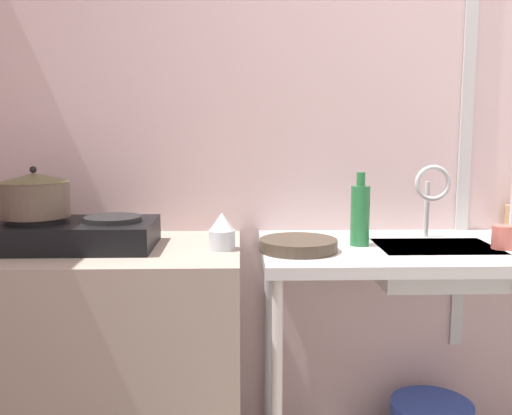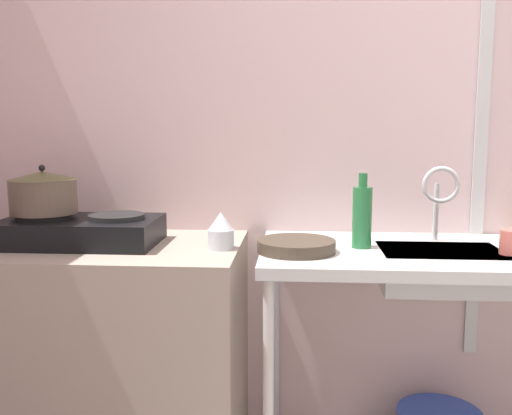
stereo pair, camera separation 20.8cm
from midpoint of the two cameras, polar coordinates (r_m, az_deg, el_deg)
The scene contains 12 objects.
wall_back at distance 2.56m, azimuth 17.33°, elevation 6.23°, with size 5.02×0.10×2.48m, color beige.
wall_metal_strip at distance 2.51m, azimuth 17.76°, elevation 9.02°, with size 0.05×0.01×1.98m, color #B8BBBA.
counter_concrete at distance 2.33m, azimuth -18.70°, elevation -14.31°, with size 1.12×0.64×0.87m, color gray.
counter_sink at distance 2.22m, azimuth 16.00°, elevation -5.32°, with size 1.39×0.64×0.87m.
stove at distance 2.20m, azimuth -19.94°, elevation -2.43°, with size 0.56×0.34×0.11m.
pot_on_left_burner at distance 2.23m, azimuth -23.42°, elevation 1.13°, with size 0.24×0.24×0.18m.
percolator at distance 2.05m, azimuth -6.26°, elevation -2.39°, with size 0.09×0.09×0.13m.
sink_basin at distance 2.19m, azimuth 14.59°, elevation -5.46°, with size 0.42×0.30×0.14m, color #B8BBBA.
faucet at distance 2.28m, azimuth 14.36°, elevation 1.80°, with size 0.14×0.08×0.29m.
frying_pan at distance 2.02m, azimuth 1.24°, elevation -3.73°, with size 0.27×0.27×0.04m, color #3E3427.
cup_by_rack at distance 2.19m, azimuth 20.54°, elevation -2.77°, with size 0.08×0.08×0.08m, color #BE5D51.
bottle_by_sink at distance 2.12m, azimuth 7.42°, elevation -0.67°, with size 0.07×0.07×0.27m.
Camera 1 is at (-0.93, -0.88, 1.31)m, focal length 40.83 mm.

